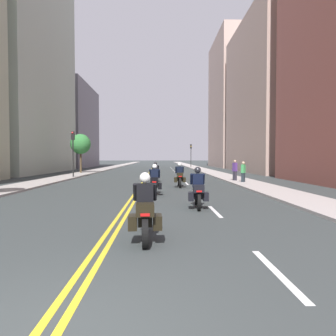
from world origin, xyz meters
TOP-DOWN VIEW (x-y plane):
  - ground_plane at (0.00, 48.00)m, footprint 264.00×264.00m
  - sidewalk_left at (-7.85, 48.00)m, footprint 2.50×144.00m
  - sidewalk_right at (7.85, 48.00)m, footprint 2.50×144.00m
  - centreline_yellow_inner at (-0.12, 48.00)m, footprint 0.12×132.00m
  - centreline_yellow_outer at (0.12, 48.00)m, footprint 0.12×132.00m
  - lane_dashes_white at (3.30, 29.00)m, footprint 0.14×56.40m
  - building_left_1 at (-16.23, 37.08)m, footprint 7.81×20.08m
  - building_right_1 at (16.76, 38.65)m, footprint 8.88×19.75m
  - building_left_2 at (-16.84, 57.61)m, footprint 9.03×17.70m
  - building_right_2 at (16.62, 58.95)m, footprint 8.60×16.83m
  - motorcycle_0 at (0.93, 4.11)m, footprint 0.78×2.16m
  - motorcycle_1 at (2.76, 8.78)m, footprint 0.78×2.17m
  - motorcycle_2 at (1.00, 13.11)m, footprint 0.76×2.15m
  - motorcycle_3 at (2.59, 17.29)m, footprint 0.77×2.32m
  - motorcycle_4 at (0.91, 21.73)m, footprint 0.77×2.17m
  - traffic_light_near at (-7.00, 26.41)m, footprint 0.28×0.38m
  - traffic_light_far at (7.00, 53.70)m, footprint 0.28×0.38m
  - pedestrian_0 at (7.58, 19.92)m, footprint 0.43×0.47m
  - pedestrian_1 at (7.32, 21.49)m, footprint 0.36×0.50m
  - street_tree_0 at (-8.28, 34.24)m, footprint 2.42×2.42m

SIDE VIEW (x-z plane):
  - ground_plane at x=0.00m, z-range 0.00..0.00m
  - centreline_yellow_inner at x=-0.12m, z-range 0.00..0.01m
  - centreline_yellow_outer at x=0.12m, z-range 0.00..0.01m
  - lane_dashes_white at x=3.30m, z-range 0.00..0.01m
  - sidewalk_left at x=-7.85m, z-range 0.00..0.12m
  - sidewalk_right at x=7.85m, z-range 0.00..0.12m
  - motorcycle_4 at x=0.91m, z-range -0.17..1.45m
  - motorcycle_2 at x=1.00m, z-range -0.17..1.46m
  - motorcycle_3 at x=2.59m, z-range -0.16..1.48m
  - motorcycle_0 at x=0.93m, z-range -0.16..1.47m
  - motorcycle_1 at x=2.76m, z-range -0.15..1.47m
  - pedestrian_0 at x=7.58m, z-range 0.03..1.69m
  - pedestrian_1 at x=7.32m, z-range 0.03..1.80m
  - traffic_light_far at x=7.00m, z-range 0.85..5.23m
  - traffic_light_near at x=-7.00m, z-range 0.87..5.30m
  - street_tree_0 at x=-8.28m, z-range 1.16..5.95m
  - building_left_2 at x=-16.84m, z-range 0.00..15.86m
  - building_right_1 at x=16.76m, z-range 0.00..20.43m
  - building_right_2 at x=16.62m, z-range 0.00..25.73m
  - building_left_1 at x=-16.23m, z-range 0.00..27.65m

